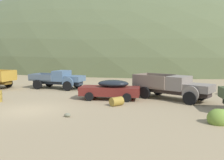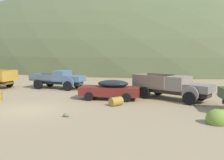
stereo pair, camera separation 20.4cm
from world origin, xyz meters
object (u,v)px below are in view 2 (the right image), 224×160
object	(u,v)px
truck_primer_gray	(177,87)
oil_drum_by_truck	(116,101)
car_oxblood	(108,89)
truck_chalk_blue	(62,79)

from	to	relation	value
truck_primer_gray	oil_drum_by_truck	size ratio (longest dim) A/B	6.02
truck_primer_gray	oil_drum_by_truck	world-z (taller)	truck_primer_gray
truck_primer_gray	car_oxblood	bearing A→B (deg)	-142.63
car_oxblood	oil_drum_by_truck	world-z (taller)	car_oxblood
truck_chalk_blue	car_oxblood	size ratio (longest dim) A/B	1.11
truck_primer_gray	oil_drum_by_truck	distance (m)	5.25
oil_drum_by_truck	truck_primer_gray	bearing A→B (deg)	45.15
oil_drum_by_truck	car_oxblood	bearing A→B (deg)	126.45
truck_chalk_blue	truck_primer_gray	world-z (taller)	truck_primer_gray
truck_chalk_blue	oil_drum_by_truck	size ratio (longest dim) A/B	5.32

